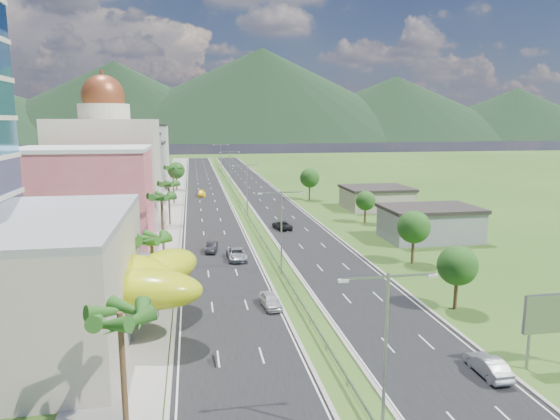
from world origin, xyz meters
TOP-DOWN VIEW (x-y plane):
  - ground at (0.00, 0.00)m, footprint 500.00×500.00m
  - road_left at (-7.50, 90.00)m, footprint 11.00×260.00m
  - road_right at (7.50, 90.00)m, footprint 11.00×260.00m
  - sidewalk_left at (-17.00, 90.00)m, footprint 7.00×260.00m
  - median_guardrail at (0.00, 71.99)m, footprint 0.10×216.06m
  - streetlight_median_a at (0.00, -25.00)m, footprint 6.04×0.25m
  - streetlight_median_b at (0.00, 10.00)m, footprint 6.04×0.25m
  - streetlight_median_c at (0.00, 50.00)m, footprint 6.04×0.25m
  - streetlight_median_d at (0.00, 95.00)m, footprint 6.04×0.25m
  - streetlight_median_e at (0.00, 140.00)m, footprint 6.04×0.25m
  - lime_canopy at (-20.00, -4.00)m, footprint 18.00×15.00m
  - pink_shophouse at (-28.00, 32.00)m, footprint 20.00×15.00m
  - domed_building at (-28.00, 55.00)m, footprint 20.00×20.00m
  - midrise_grey at (-27.00, 80.00)m, footprint 16.00×15.00m
  - midrise_beige at (-27.00, 102.00)m, footprint 16.00×15.00m
  - midrise_white at (-27.00, 125.00)m, footprint 16.00×15.00m
  - billboard at (17.00, -18.00)m, footprint 5.20×0.35m
  - shed_near at (28.00, 25.00)m, footprint 15.00×10.00m
  - shed_far at (30.00, 55.00)m, footprint 14.00×12.00m
  - palm_tree_a at (-15.50, -22.00)m, footprint 3.60×3.60m
  - palm_tree_b at (-15.50, 2.00)m, footprint 3.60×3.60m
  - palm_tree_c at (-15.50, 22.00)m, footprint 3.60×3.60m
  - palm_tree_d at (-15.50, 45.00)m, footprint 3.60×3.60m
  - palm_tree_e at (-15.50, 70.00)m, footprint 3.60×3.60m
  - leafy_tree_lfar at (-15.50, 95.00)m, footprint 4.90×4.90m
  - leafy_tree_ra at (16.00, -5.00)m, footprint 4.20×4.20m
  - leafy_tree_rb at (19.00, 12.00)m, footprint 4.55×4.55m
  - leafy_tree_rc at (22.00, 40.00)m, footprint 3.85×3.85m
  - leafy_tree_rd at (18.00, 70.00)m, footprint 4.90×4.90m
  - mountain_ridge at (60.00, 450.00)m, footprint 860.00×140.00m
  - car_white_near_left at (-3.20, -1.16)m, footprint 2.25×4.61m
  - car_dark_left at (-8.46, 22.99)m, footprint 2.17×4.52m
  - car_silver_mid_left at (-5.07, 18.09)m, footprint 2.78×5.78m
  - car_yellow_far_left at (-8.69, 80.82)m, footprint 2.16×5.20m
  - car_silver_right at (11.35, -18.36)m, footprint 1.65×4.66m
  - car_dark_far_right at (4.99, 37.13)m, footprint 3.36×5.70m
  - motorcycle at (-9.71, -12.72)m, footprint 0.69×1.78m

SIDE VIEW (x-z plane):
  - ground at x=0.00m, z-range 0.00..0.00m
  - mountain_ridge at x=60.00m, z-range -45.00..45.00m
  - road_left at x=-7.50m, z-range 0.00..0.04m
  - road_right at x=7.50m, z-range 0.00..0.04m
  - sidewalk_left at x=-17.00m, z-range 0.00..0.12m
  - motorcycle at x=-9.71m, z-range 0.04..1.15m
  - median_guardrail at x=0.00m, z-range 0.24..1.00m
  - car_dark_left at x=-8.46m, z-range 0.04..1.47m
  - car_dark_far_right at x=4.99m, z-range 0.04..1.53m
  - car_yellow_far_left at x=-8.69m, z-range 0.04..1.54m
  - car_white_near_left at x=-3.20m, z-range 0.04..1.56m
  - car_silver_right at x=11.35m, z-range 0.04..1.57m
  - car_silver_mid_left at x=-5.07m, z-range 0.04..1.63m
  - shed_far at x=30.00m, z-range 0.00..4.40m
  - shed_near at x=28.00m, z-range 0.00..5.00m
  - leafy_tree_rc at x=22.00m, z-range 1.21..7.54m
  - billboard at x=17.00m, z-range 1.32..7.52m
  - leafy_tree_ra at x=16.00m, z-range 1.33..8.23m
  - lime_canopy at x=-20.00m, z-range 1.29..8.69m
  - leafy_tree_rb at x=19.00m, z-range 1.44..8.92m
  - leafy_tree_lfar at x=-15.50m, z-range 1.55..9.60m
  - leafy_tree_rd at x=18.00m, z-range 1.55..9.60m
  - midrise_beige at x=-27.00m, z-range 0.00..13.00m
  - streetlight_median_a at x=0.00m, z-range 1.25..12.25m
  - streetlight_median_b at x=0.00m, z-range 1.25..12.25m
  - streetlight_median_c at x=0.00m, z-range 1.25..12.25m
  - streetlight_median_d at x=0.00m, z-range 1.25..12.25m
  - streetlight_median_e at x=0.00m, z-range 1.25..12.25m
  - palm_tree_b at x=-15.50m, z-range 3.01..11.11m
  - pink_shophouse at x=-28.00m, z-range 0.00..15.00m
  - palm_tree_d at x=-15.50m, z-range 3.24..11.84m
  - midrise_grey at x=-27.00m, z-range 0.00..16.00m
  - palm_tree_a at x=-15.50m, z-range 3.47..12.57m
  - palm_tree_e at x=-15.50m, z-range 3.61..13.01m
  - palm_tree_c at x=-15.50m, z-range 3.70..13.30m
  - midrise_white at x=-27.00m, z-range 0.00..18.00m
  - domed_building at x=-28.00m, z-range -3.00..25.70m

